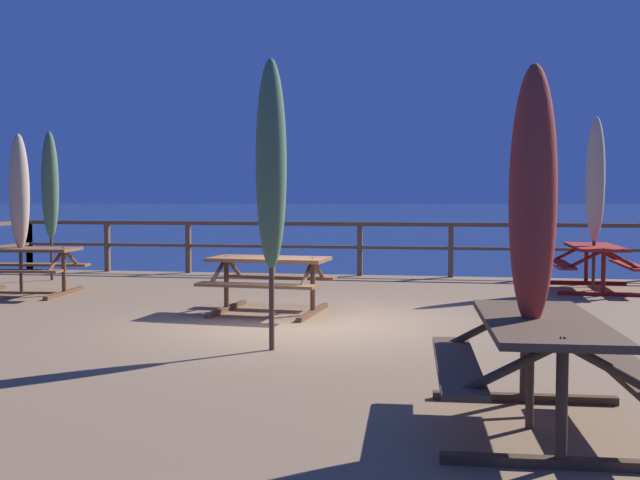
# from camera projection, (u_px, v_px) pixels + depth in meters

# --- Properties ---
(ground_plane) EXTENTS (600.00, 600.00, 0.00)m
(ground_plane) POSITION_uv_depth(u_px,v_px,m) (308.00, 390.00, 9.47)
(ground_plane) COLOR navy
(wooden_deck) EXTENTS (14.87, 11.93, 0.86)m
(wooden_deck) POSITION_uv_depth(u_px,v_px,m) (308.00, 356.00, 9.45)
(wooden_deck) COLOR #846647
(wooden_deck) RESTS_ON ground
(railing_waterside_far) EXTENTS (14.67, 0.10, 1.09)m
(railing_waterside_far) POSITION_uv_depth(u_px,v_px,m) (360.00, 239.00, 15.11)
(railing_waterside_far) COLOR brown
(railing_waterside_far) RESTS_ON wooden_deck
(picnic_table_mid_left) EXTENTS (1.86, 1.54, 0.78)m
(picnic_table_mid_left) POSITION_uv_depth(u_px,v_px,m) (23.00, 261.00, 12.17)
(picnic_table_mid_left) COLOR brown
(picnic_table_mid_left) RESTS_ON wooden_deck
(picnic_table_mid_right) EXTENTS (1.44, 2.03, 0.78)m
(picnic_table_mid_right) POSITION_uv_depth(u_px,v_px,m) (594.00, 257.00, 12.78)
(picnic_table_mid_right) COLOR maroon
(picnic_table_mid_right) RESTS_ON wooden_deck
(picnic_table_back_right) EXTENTS (1.72, 1.53, 0.78)m
(picnic_table_back_right) POSITION_uv_depth(u_px,v_px,m) (269.00, 273.00, 10.23)
(picnic_table_back_right) COLOR brown
(picnic_table_back_right) RESTS_ON wooden_deck
(picnic_table_back_left) EXTENTS (1.48, 1.85, 0.78)m
(picnic_table_back_left) POSITION_uv_depth(u_px,v_px,m) (541.00, 350.00, 5.03)
(picnic_table_back_left) COLOR brown
(picnic_table_back_left) RESTS_ON wooden_deck
(patio_umbrella_tall_front) EXTENTS (0.32, 0.32, 2.63)m
(patio_umbrella_tall_front) POSITION_uv_depth(u_px,v_px,m) (19.00, 192.00, 12.17)
(patio_umbrella_tall_front) COLOR #4C3828
(patio_umbrella_tall_front) RESTS_ON wooden_deck
(patio_umbrella_tall_back_right) EXTENTS (0.32, 0.32, 2.96)m
(patio_umbrella_tall_back_right) POSITION_uv_depth(u_px,v_px,m) (595.00, 180.00, 12.64)
(patio_umbrella_tall_back_right) COLOR #4C3828
(patio_umbrella_tall_back_right) RESTS_ON wooden_deck
(patio_umbrella_tall_mid_right) EXTENTS (0.32, 0.32, 2.85)m
(patio_umbrella_tall_mid_right) POSITION_uv_depth(u_px,v_px,m) (50.00, 186.00, 14.22)
(patio_umbrella_tall_mid_right) COLOR #4C3828
(patio_umbrella_tall_mid_right) RESTS_ON wooden_deck
(patio_umbrella_short_front) EXTENTS (0.32, 0.32, 2.49)m
(patio_umbrella_short_front) POSITION_uv_depth(u_px,v_px,m) (533.00, 198.00, 5.02)
(patio_umbrella_short_front) COLOR #4C3828
(patio_umbrella_short_front) RESTS_ON wooden_deck
(patio_umbrella_tall_mid_left) EXTENTS (0.32, 0.32, 3.00)m
(patio_umbrella_tall_mid_left) POSITION_uv_depth(u_px,v_px,m) (271.00, 166.00, 7.64)
(patio_umbrella_tall_mid_left) COLOR #4C3828
(patio_umbrella_tall_mid_left) RESTS_ON wooden_deck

